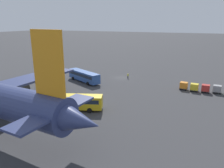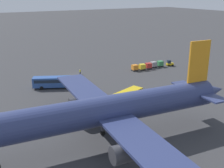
% 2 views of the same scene
% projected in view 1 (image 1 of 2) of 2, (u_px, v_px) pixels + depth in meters
% --- Properties ---
extents(ground_plane, '(600.00, 600.00, 0.00)m').
position_uv_depth(ground_plane, '(122.00, 78.00, 70.83)').
color(ground_plane, '#38383A').
extents(shuttle_bus_near, '(12.70, 7.94, 3.17)m').
position_uv_depth(shuttle_bus_near, '(84.00, 76.00, 65.67)').
color(shuttle_bus_near, '#2D5199').
rests_on(shuttle_bus_near, ground).
extents(shuttle_bus_far, '(12.82, 6.83, 3.09)m').
position_uv_depth(shuttle_bus_far, '(72.00, 101.00, 44.77)').
color(shuttle_bus_far, gold).
rests_on(shuttle_bus_far, ground).
extents(worker_person, '(0.38, 0.38, 1.74)m').
position_uv_depth(worker_person, '(128.00, 76.00, 69.60)').
color(worker_person, '#1E1E2D').
rests_on(worker_person, ground).
extents(cargo_cart_grey, '(2.10, 1.81, 2.06)m').
position_uv_depth(cargo_cart_grey, '(217.00, 89.00, 55.25)').
color(cargo_cart_grey, '#38383D').
rests_on(cargo_cart_grey, ground).
extents(cargo_cart_red, '(2.10, 1.81, 2.06)m').
position_uv_depth(cargo_cart_red, '(206.00, 88.00, 55.75)').
color(cargo_cart_red, '#38383D').
rests_on(cargo_cart_red, ground).
extents(cargo_cart_yellow, '(2.10, 1.81, 2.06)m').
position_uv_depth(cargo_cart_yellow, '(194.00, 87.00, 56.68)').
color(cargo_cart_yellow, '#38383D').
rests_on(cargo_cart_yellow, ground).
extents(cargo_cart_orange, '(2.10, 1.81, 2.06)m').
position_uv_depth(cargo_cart_orange, '(184.00, 85.00, 58.12)').
color(cargo_cart_orange, '#38383D').
rests_on(cargo_cart_orange, ground).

